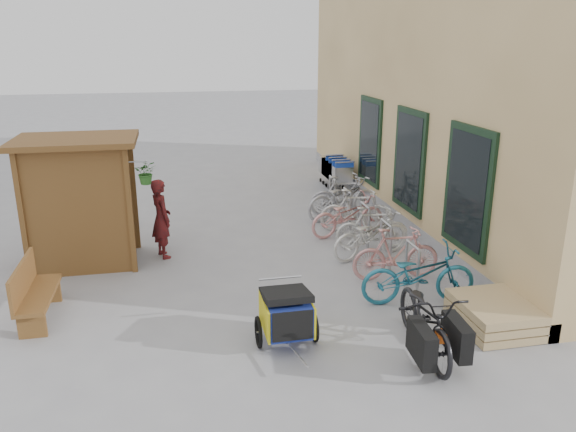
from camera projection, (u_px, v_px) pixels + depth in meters
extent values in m
plane|color=#9A9A9D|center=(276.00, 304.00, 9.04)|extent=(80.00, 80.00, 0.00)
cube|color=#E4C183|center=(507.00, 65.00, 13.45)|extent=(6.00, 13.00, 7.00)
cube|color=#9A9A9D|center=(385.00, 206.00, 13.89)|extent=(0.18, 13.00, 0.30)
cube|color=black|center=(468.00, 189.00, 9.70)|extent=(0.06, 1.50, 2.20)
cube|color=black|center=(466.00, 190.00, 9.69)|extent=(0.02, 1.25, 1.95)
cube|color=black|center=(409.00, 161.00, 12.03)|extent=(0.06, 1.50, 2.20)
cube|color=black|center=(408.00, 161.00, 12.03)|extent=(0.02, 1.25, 1.95)
cube|color=black|center=(370.00, 141.00, 14.37)|extent=(0.06, 1.50, 2.20)
cube|color=black|center=(369.00, 141.00, 14.36)|extent=(0.02, 1.25, 1.95)
cube|color=brown|center=(22.00, 218.00, 9.63)|extent=(0.09, 0.09, 2.30)
cube|color=brown|center=(130.00, 212.00, 9.98)|extent=(0.09, 0.09, 2.30)
cube|color=brown|center=(38.00, 198.00, 10.85)|extent=(0.09, 0.09, 2.30)
cube|color=brown|center=(134.00, 193.00, 11.19)|extent=(0.09, 0.09, 2.30)
cube|color=brown|center=(32.00, 207.00, 10.25)|extent=(0.05, 1.30, 2.30)
cube|color=brown|center=(77.00, 214.00, 9.83)|extent=(1.80, 0.05, 2.30)
cube|color=brown|center=(87.00, 196.00, 10.99)|extent=(1.80, 0.05, 2.30)
cube|color=brown|center=(75.00, 140.00, 10.05)|extent=(2.15, 1.65, 0.10)
cube|color=brown|center=(72.00, 218.00, 10.45)|extent=(1.30, 1.15, 0.04)
cube|color=brown|center=(69.00, 187.00, 10.27)|extent=(1.30, 1.15, 0.04)
cylinder|color=#A5A8AD|center=(136.00, 162.00, 9.75)|extent=(0.36, 0.02, 0.02)
imported|color=#285E21|center=(146.00, 172.00, 9.83)|extent=(0.38, 0.33, 0.42)
cylinder|color=#A5A8AD|center=(418.00, 275.00, 9.12)|extent=(0.05, 0.05, 0.84)
cylinder|color=#A5A8AD|center=(406.00, 263.00, 9.59)|extent=(0.05, 0.05, 0.84)
cylinder|color=#A5A8AD|center=(413.00, 245.00, 9.23)|extent=(0.05, 0.50, 0.05)
cylinder|color=#A5A8AD|center=(390.00, 249.00, 10.24)|extent=(0.05, 0.05, 0.84)
cylinder|color=#A5A8AD|center=(381.00, 240.00, 10.71)|extent=(0.05, 0.05, 0.84)
cylinder|color=#A5A8AD|center=(387.00, 223.00, 10.35)|extent=(0.05, 0.50, 0.05)
cylinder|color=#A5A8AD|center=(368.00, 229.00, 11.37)|extent=(0.05, 0.05, 0.84)
cylinder|color=#A5A8AD|center=(360.00, 221.00, 11.83)|extent=(0.05, 0.05, 0.84)
cylinder|color=#A5A8AD|center=(365.00, 205.00, 11.47)|extent=(0.05, 0.50, 0.05)
cylinder|color=#A5A8AD|center=(350.00, 212.00, 12.49)|extent=(0.05, 0.05, 0.84)
cylinder|color=#A5A8AD|center=(344.00, 205.00, 12.95)|extent=(0.05, 0.05, 0.84)
cylinder|color=#A5A8AD|center=(348.00, 191.00, 12.59)|extent=(0.05, 0.50, 0.05)
cylinder|color=#A5A8AD|center=(335.00, 198.00, 13.61)|extent=(0.05, 0.05, 0.84)
cylinder|color=#A5A8AD|center=(330.00, 192.00, 14.08)|extent=(0.05, 0.05, 0.84)
cylinder|color=#A5A8AD|center=(333.00, 178.00, 13.72)|extent=(0.05, 0.50, 0.05)
cube|color=tan|center=(493.00, 323.00, 8.29)|extent=(1.00, 1.20, 0.12)
cube|color=tan|center=(494.00, 315.00, 8.25)|extent=(1.00, 1.20, 0.12)
cube|color=tan|center=(495.00, 306.00, 8.20)|extent=(1.00, 1.20, 0.12)
cube|color=brown|center=(39.00, 294.00, 8.45)|extent=(0.44, 1.45, 0.06)
cube|color=brown|center=(22.00, 279.00, 8.33)|extent=(0.05, 1.45, 0.48)
cube|color=brown|center=(32.00, 325.00, 7.97)|extent=(0.39, 0.06, 0.39)
cube|color=brown|center=(48.00, 291.00, 9.05)|extent=(0.39, 0.06, 0.39)
cube|color=silver|center=(340.00, 173.00, 15.52)|extent=(0.51, 0.79, 0.48)
cube|color=#1C42B6|center=(345.00, 165.00, 15.05)|extent=(0.51, 0.04, 0.17)
cylinder|color=silver|center=(345.00, 162.00, 15.00)|extent=(0.54, 0.03, 0.03)
cylinder|color=black|center=(336.00, 194.00, 15.33)|extent=(0.04, 0.11, 0.11)
cube|color=silver|center=(337.00, 170.00, 15.82)|extent=(0.51, 0.79, 0.48)
cube|color=#1C42B6|center=(341.00, 162.00, 15.35)|extent=(0.51, 0.04, 0.17)
cylinder|color=silver|center=(341.00, 160.00, 15.31)|extent=(0.54, 0.03, 0.03)
cylinder|color=black|center=(332.00, 191.00, 15.63)|extent=(0.04, 0.11, 0.11)
cube|color=silver|center=(333.00, 168.00, 16.12)|extent=(0.51, 0.79, 0.48)
cube|color=#1C42B6|center=(338.00, 160.00, 15.65)|extent=(0.51, 0.04, 0.17)
cylinder|color=silver|center=(338.00, 158.00, 15.61)|extent=(0.54, 0.03, 0.03)
cylinder|color=black|center=(329.00, 188.00, 15.93)|extent=(0.04, 0.11, 0.11)
cube|color=silver|center=(330.00, 166.00, 16.43)|extent=(0.51, 0.79, 0.48)
cube|color=#1C42B6|center=(334.00, 157.00, 15.96)|extent=(0.51, 0.04, 0.17)
cylinder|color=silver|center=(335.00, 155.00, 15.91)|extent=(0.54, 0.03, 0.03)
cylinder|color=black|center=(326.00, 185.00, 16.23)|extent=(0.04, 0.11, 0.11)
cube|color=navy|center=(286.00, 314.00, 7.76)|extent=(0.59, 0.78, 0.45)
cube|color=gold|center=(264.00, 316.00, 7.70)|extent=(0.03, 0.77, 0.45)
cube|color=gold|center=(308.00, 312.00, 7.83)|extent=(0.03, 0.77, 0.45)
cube|color=black|center=(293.00, 326.00, 7.38)|extent=(0.55, 0.03, 0.42)
cube|color=black|center=(286.00, 295.00, 7.73)|extent=(0.65, 0.75, 0.22)
torus|color=black|center=(258.00, 332.00, 7.76)|extent=(0.06, 0.45, 0.45)
torus|color=black|center=(314.00, 326.00, 7.91)|extent=(0.06, 0.45, 0.45)
cylinder|color=#B7B7BC|center=(297.00, 354.00, 7.22)|extent=(0.03, 0.66, 0.03)
cylinder|color=#B7B7BC|center=(280.00, 278.00, 8.05)|extent=(0.62, 0.03, 0.03)
imported|color=black|center=(426.00, 318.00, 7.54)|extent=(0.81, 1.94, 0.99)
cube|color=black|center=(422.00, 343.00, 7.01)|extent=(0.23, 0.66, 0.45)
cube|color=black|center=(457.00, 337.00, 7.16)|extent=(0.23, 0.66, 0.45)
cube|color=#DB5314|center=(440.00, 336.00, 7.07)|extent=(0.13, 0.19, 0.12)
imported|color=maroon|center=(161.00, 219.00, 10.82)|extent=(0.55, 0.66, 1.56)
imported|color=#206781|center=(418.00, 275.00, 8.96)|extent=(1.91, 0.81, 0.98)
imported|color=#D78E8B|center=(396.00, 254.00, 9.87)|extent=(1.60, 0.49, 0.95)
imported|color=silver|center=(370.00, 235.00, 10.88)|extent=(1.83, 1.11, 0.91)
imported|color=silver|center=(372.00, 228.00, 11.32)|extent=(1.53, 0.60, 0.89)
imported|color=#D78E8B|center=(348.00, 215.00, 12.11)|extent=(1.83, 0.95, 0.91)
imported|color=silver|center=(357.00, 211.00, 12.34)|extent=(1.67, 0.78, 0.97)
imported|color=#A4A4A8|center=(342.00, 198.00, 13.26)|extent=(2.03, 1.21, 1.01)
imported|color=#A4A4A8|center=(343.00, 196.00, 13.48)|extent=(1.66, 0.59, 0.98)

